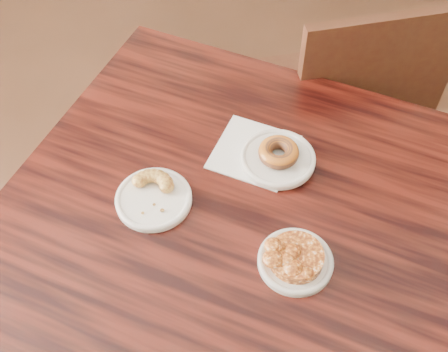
# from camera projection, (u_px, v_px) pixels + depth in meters

# --- Properties ---
(room_walls) EXTENTS (5.02, 5.02, 2.80)m
(room_walls) POSITION_uv_depth(u_px,v_px,m) (255.00, 2.00, 0.53)
(room_walls) COLOR tan
(room_walls) RESTS_ON floor
(cafe_table) EXTENTS (1.20, 1.20, 0.75)m
(cafe_table) POSITION_uv_depth(u_px,v_px,m) (228.00, 292.00, 1.46)
(cafe_table) COLOR black
(cafe_table) RESTS_ON floor
(chair_far) EXTENTS (0.58, 0.58, 0.90)m
(chair_far) POSITION_uv_depth(u_px,v_px,m) (336.00, 97.00, 1.80)
(chair_far) COLOR black
(chair_far) RESTS_ON floor
(napkin) EXTENTS (0.22, 0.22, 0.00)m
(napkin) POSITION_uv_depth(u_px,v_px,m) (254.00, 152.00, 1.26)
(napkin) COLOR white
(napkin) RESTS_ON cafe_table
(plate_donut) EXTENTS (0.17, 0.17, 0.01)m
(plate_donut) POSITION_uv_depth(u_px,v_px,m) (278.00, 159.00, 1.24)
(plate_donut) COLOR white
(plate_donut) RESTS_ON napkin
(plate_cruller) EXTENTS (0.16, 0.16, 0.01)m
(plate_cruller) POSITION_uv_depth(u_px,v_px,m) (154.00, 199.00, 1.18)
(plate_cruller) COLOR white
(plate_cruller) RESTS_ON cafe_table
(plate_fritter) EXTENTS (0.15, 0.15, 0.01)m
(plate_fritter) POSITION_uv_depth(u_px,v_px,m) (295.00, 262.00, 1.08)
(plate_fritter) COLOR silver
(plate_fritter) RESTS_ON cafe_table
(glazed_donut) EXTENTS (0.09, 0.09, 0.03)m
(glazed_donut) POSITION_uv_depth(u_px,v_px,m) (279.00, 152.00, 1.22)
(glazed_donut) COLOR #8C4414
(glazed_donut) RESTS_ON plate_donut
(apple_fritter) EXTENTS (0.14, 0.14, 0.03)m
(apple_fritter) POSITION_uv_depth(u_px,v_px,m) (297.00, 255.00, 1.07)
(apple_fritter) COLOR #4A1A08
(apple_fritter) RESTS_ON plate_fritter
(cruller_fragment) EXTENTS (0.11, 0.11, 0.03)m
(cruller_fragment) POSITION_uv_depth(u_px,v_px,m) (153.00, 193.00, 1.16)
(cruller_fragment) COLOR brown
(cruller_fragment) RESTS_ON plate_cruller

